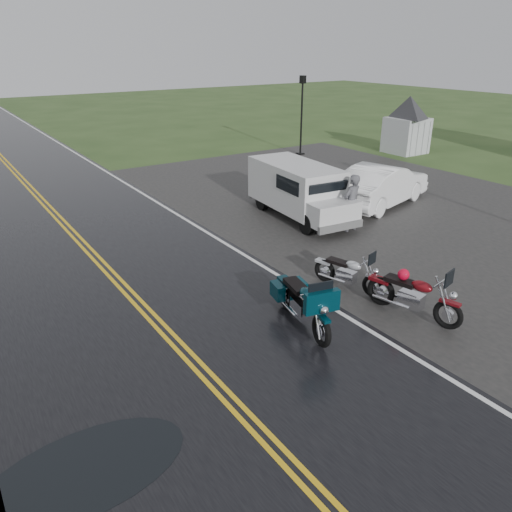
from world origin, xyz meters
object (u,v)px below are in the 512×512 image
Objects in this scene: person_at_van at (352,204)px; visitor_center at (409,110)px; lamp_post_far_right at (302,116)px; motorcycle_red at (450,304)px; motorcycle_silver at (374,278)px; motorcycle_teal at (322,319)px; van_white at (308,206)px; sedan_white at (381,185)px.

visitor_center is at bearing -154.16° from person_at_van.
visitor_center is 6.21m from lamp_post_far_right.
motorcycle_red reaches higher than motorcycle_silver.
motorcycle_teal is 19.97m from lamp_post_far_right.
motorcycle_silver is (2.52, 0.98, -0.14)m from motorcycle_teal.
lamp_post_far_right is (9.54, 14.89, 1.61)m from motorcycle_silver.
visitor_center is 8.17× the size of motorcycle_silver.
visitor_center is at bearing 30.43° from motorcycle_red.
motorcycle_red is 0.53× the size of lamp_post_far_right.
van_white is (1.28, 6.47, 0.31)m from motorcycle_red.
person_at_van is at bearing 37.30° from motorcycle_silver.
lamp_post_far_right is at bearing 151.80° from visitor_center.
person_at_van is at bearing 52.35° from motorcycle_red.
motorcycle_red is 2.96m from motorcycle_teal.
sedan_white reaches higher than motorcycle_red.
motorcycle_red is at bearing -7.50° from motorcycle_teal.
motorcycle_teal is 1.24× the size of motorcycle_silver.
lamp_post_far_right is (6.56, 10.96, 1.22)m from person_at_van.
person_at_van is 12.83m from lamp_post_far_right.
motorcycle_silver is (-15.00, -11.95, -1.82)m from visitor_center.
van_white is 1.15× the size of lamp_post_far_right.
van_white is at bearing 55.50° from motorcycle_silver.
motorcycle_silver is 17.75m from lamp_post_far_right.
lamp_post_far_right is at bearing 48.22° from motorcycle_red.
motorcycle_red is 1.17× the size of motorcycle_silver.
motorcycle_red is 1.18× the size of person_at_van.
motorcycle_silver is 0.39× the size of van_white.
motorcycle_red is 0.46× the size of van_white.
sedan_white is 1.13× the size of lamp_post_far_right.
van_white is (4.05, 5.44, 0.27)m from motorcycle_teal.
motorcycle_teal is 10.69m from sedan_white.
lamp_post_far_right is at bearing 65.59° from motorcycle_teal.
sedan_white is at bearing -110.30° from lamp_post_far_right.
visitor_center reaches higher than van_white.
motorcycle_silver is at bearing 34.00° from motorcycle_teal.
van_white reaches higher than motorcycle_silver.
person_at_van is (2.98, 3.92, 0.39)m from motorcycle_silver.
motorcycle_teal is at bearing -127.23° from lamp_post_far_right.
sedan_white is at bearing 49.66° from motorcycle_teal.
person_at_van reaches higher than motorcycle_silver.
lamp_post_far_right is (9.28, 16.89, 1.51)m from motorcycle_red.
motorcycle_silver is 4.74m from van_white.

